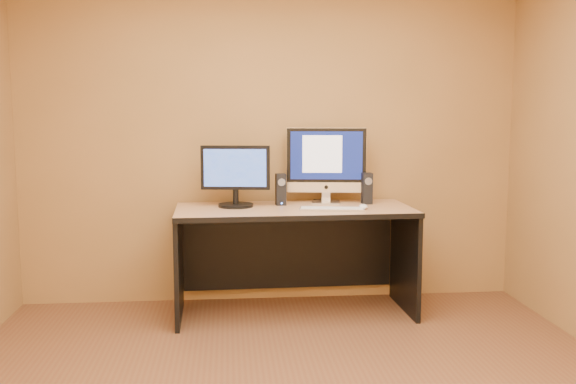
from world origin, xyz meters
name	(u,v)px	position (x,y,z in m)	size (l,w,h in m)	color
walls	(299,160)	(0.00, 0.00, 1.30)	(4.00, 4.00, 2.60)	#A17641
desk	(294,261)	(0.14, 1.57, 0.41)	(1.77, 0.77, 0.82)	tan
imac	(326,165)	(0.42, 1.80, 1.12)	(0.63, 0.23, 0.61)	silver
second_monitor	(235,176)	(-0.29, 1.67, 1.05)	(0.53, 0.27, 0.46)	black
speaker_left	(281,189)	(0.05, 1.72, 0.94)	(0.08, 0.08, 0.24)	black
speaker_right	(367,188)	(0.73, 1.73, 0.94)	(0.08, 0.08, 0.24)	black
keyboard	(332,209)	(0.41, 1.44, 0.83)	(0.47, 0.13, 0.02)	#B8B7BC
mouse	(363,206)	(0.65, 1.46, 0.84)	(0.06, 0.11, 0.04)	white
cable_a	(323,201)	(0.41, 1.87, 0.82)	(0.01, 0.01, 0.24)	black
cable_b	(317,201)	(0.36, 1.90, 0.82)	(0.01, 0.01, 0.20)	black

